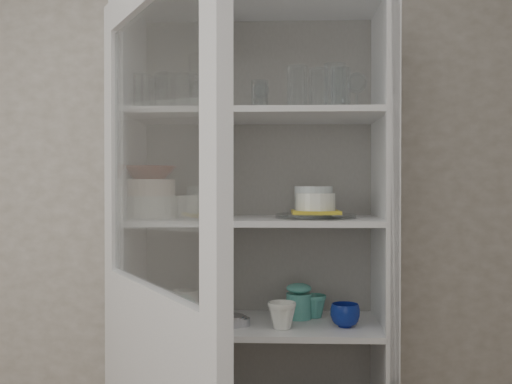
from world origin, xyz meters
The scene contains 31 objects.
wall_back centered at (0.00, 1.50, 1.30)m, with size 3.60×0.02×2.60m, color gray.
pantry_cabinet centered at (0.20, 1.34, 0.94)m, with size 1.00×0.45×2.10m.
cupboard_door centered at (-0.06, 0.67, 0.87)m, with size 0.51×0.79×2.00m.
tumbler_0 centered at (-0.21, 1.15, 1.72)m, with size 0.06×0.06×0.13m, color silver.
tumbler_1 centered at (0.00, 1.16, 1.73)m, with size 0.07×0.07×0.13m, color silver.
tumbler_2 centered at (-0.06, 1.17, 1.73)m, with size 0.07×0.07×0.13m, color silver.
tumbler_3 centered at (0.35, 1.12, 1.73)m, with size 0.07×0.07×0.15m, color silver.
tumbler_4 centered at (0.43, 1.14, 1.73)m, with size 0.07×0.07×0.14m, color silver.
tumbler_5 centered at (0.49, 1.13, 1.74)m, with size 0.08×0.08×0.16m, color silver.
tumbler_6 centered at (0.51, 1.12, 1.73)m, with size 0.07×0.07×0.14m, color silver.
tumbler_7 centered at (-0.21, 1.27, 1.73)m, with size 0.07×0.07×0.14m, color silver.
tumbler_8 centered at (-0.15, 1.27, 1.74)m, with size 0.08×0.08×0.16m, color silver.
tumbler_9 centered at (0.21, 1.29, 1.73)m, with size 0.06×0.06×0.13m, color silver.
goblet_0 centered at (-0.21, 1.36, 1.74)m, with size 0.07×0.07×0.17m, color silver, non-canonical shape.
goblet_1 centered at (-0.04, 1.40, 1.74)m, with size 0.07×0.07×0.16m, color silver, non-canonical shape.
goblet_2 centered at (0.22, 1.37, 1.74)m, with size 0.07×0.07×0.15m, color silver, non-canonical shape.
goblet_3 centered at (0.59, 1.35, 1.75)m, with size 0.08×0.08×0.18m, color silver, non-canonical shape.
plate_stack_front centered at (-0.21, 1.25, 1.30)m, with size 0.22×0.22×0.08m, color white.
plate_stack_back centered at (-0.15, 1.39, 1.30)m, with size 0.22×0.22×0.08m, color white.
cream_bowl centered at (-0.21, 1.25, 1.38)m, with size 0.20×0.20×0.06m, color #F1DDCA.
terracotta_bowl centered at (-0.21, 1.25, 1.43)m, with size 0.21×0.21×0.05m, color maroon.
glass_platter centered at (0.43, 1.24, 1.27)m, with size 0.30×0.30×0.02m, color silver.
yellow_trivet centered at (0.43, 1.24, 1.28)m, with size 0.18×0.18×0.01m, color yellow.
white_ramekin centered at (0.43, 1.24, 1.32)m, with size 0.15×0.15×0.06m, color white.
grey_bowl_stack centered at (0.42, 1.27, 1.32)m, with size 0.14×0.14×0.12m, color silver.
mug_blue centered at (0.53, 1.20, 0.90)m, with size 0.11×0.11×0.09m, color navy.
mug_teal centered at (0.43, 1.35, 0.91)m, with size 0.10×0.10×0.09m, color #1C816F.
mug_white centered at (0.30, 1.16, 0.91)m, with size 0.10×0.10×0.10m, color white.
teal_jar centered at (0.37, 1.32, 0.92)m, with size 0.10×0.10×0.12m.
measuring_cups centered at (0.11, 1.20, 0.88)m, with size 0.10×0.10×0.04m, color #B1B2BB.
white_canister centered at (-0.07, 1.29, 0.92)m, with size 0.10×0.10×0.12m, color white.
Camera 1 is at (0.29, -0.91, 1.38)m, focal length 40.00 mm.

